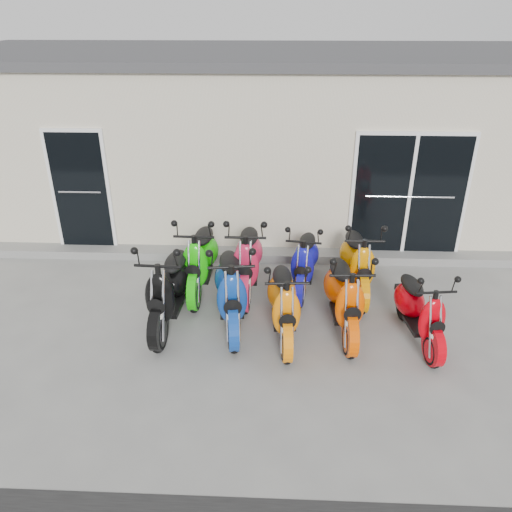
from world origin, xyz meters
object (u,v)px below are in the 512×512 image
object	(u,v)px
scooter_front_orange_b	(344,288)
scooter_back_red	(247,251)
scooter_front_black	(169,280)
scooter_front_blue	(231,280)
scooter_back_yellow	(358,254)
scooter_front_orange_a	(284,295)
scooter_back_blue	(305,254)
scooter_front_red	(421,302)
scooter_back_green	(200,251)

from	to	relation	value
scooter_front_orange_b	scooter_back_red	bearing A→B (deg)	140.88
scooter_front_black	scooter_front_blue	size ratio (longest dim) A/B	1.00
scooter_front_blue	scooter_back_yellow	world-z (taller)	scooter_front_blue
scooter_front_black	scooter_back_red	distance (m)	1.43
scooter_front_orange_a	scooter_back_red	world-z (taller)	scooter_back_red
scooter_back_blue	scooter_front_orange_a	bearing A→B (deg)	-96.39
scooter_front_red	scooter_front_black	bearing A→B (deg)	168.48
scooter_front_black	scooter_back_blue	xyz separation A→B (m)	(1.96, 1.08, -0.09)
scooter_front_orange_b	scooter_front_blue	bearing A→B (deg)	174.25
scooter_front_orange_b	scooter_back_yellow	distance (m)	1.11
scooter_front_orange_a	scooter_front_orange_b	world-z (taller)	scooter_front_orange_b
scooter_front_orange_a	scooter_back_blue	size ratio (longest dim) A/B	1.04
scooter_back_green	scooter_front_orange_a	bearing A→B (deg)	-41.32
scooter_back_red	scooter_front_blue	bearing A→B (deg)	-100.60
scooter_front_red	scooter_back_green	distance (m)	3.38
scooter_front_red	scooter_back_green	xyz separation A→B (m)	(-3.14, 1.25, 0.10)
scooter_back_red	scooter_back_blue	distance (m)	0.92
scooter_back_blue	scooter_back_yellow	world-z (taller)	scooter_back_yellow
scooter_front_red	scooter_front_orange_b	bearing A→B (deg)	160.48
scooter_front_orange_a	scooter_front_orange_b	xyz separation A→B (m)	(0.83, 0.17, 0.03)
scooter_front_blue	scooter_back_yellow	xyz separation A→B (m)	(1.91, 0.99, -0.04)
scooter_front_red	scooter_back_red	xyz separation A→B (m)	(-2.39, 1.25, 0.10)
scooter_front_orange_b	scooter_back_red	xyz separation A→B (m)	(-1.40, 1.02, 0.03)
scooter_front_black	scooter_back_yellow	size ratio (longest dim) A/B	1.06
scooter_back_red	scooter_back_yellow	world-z (taller)	scooter_back_red
scooter_front_orange_b	scooter_front_red	distance (m)	1.02
scooter_front_orange_b	scooter_back_green	xyz separation A→B (m)	(-2.15, 1.03, 0.02)
scooter_front_black	scooter_back_red	world-z (taller)	scooter_front_black
scooter_front_orange_a	scooter_back_red	size ratio (longest dim) A/B	0.92
scooter_front_black	scooter_front_orange_b	size ratio (longest dim) A/B	1.05
scooter_front_blue	scooter_front_orange_a	xyz separation A→B (m)	(0.75, -0.25, -0.06)
scooter_back_green	scooter_back_yellow	size ratio (longest dim) A/B	1.04
scooter_back_blue	scooter_back_green	bearing A→B (deg)	-168.08
scooter_front_orange_b	scooter_back_yellow	bearing A→B (deg)	69.88
scooter_front_black	scooter_front_red	xyz separation A→B (m)	(3.44, -0.28, -0.11)
scooter_front_blue	scooter_front_orange_b	distance (m)	1.58
scooter_front_orange_a	scooter_back_red	xyz separation A→B (m)	(-0.57, 1.20, 0.06)
scooter_back_blue	scooter_back_yellow	distance (m)	0.82
scooter_back_red	scooter_front_orange_b	bearing A→B (deg)	-36.00
scooter_back_green	scooter_front_orange_b	bearing A→B (deg)	-24.49
scooter_front_orange_b	scooter_back_yellow	xyz separation A→B (m)	(0.33, 1.06, -0.00)
scooter_front_black	scooter_back_yellow	distance (m)	2.96
scooter_front_red	scooter_back_red	size ratio (longest dim) A/B	0.86
scooter_front_orange_a	scooter_back_blue	xyz separation A→B (m)	(0.34, 1.31, -0.03)
scooter_back_red	scooter_back_blue	world-z (taller)	scooter_back_red
scooter_back_red	scooter_front_orange_a	bearing A→B (deg)	-64.48
scooter_front_orange_b	scooter_back_red	size ratio (longest dim) A/B	0.96
scooter_front_blue	scooter_back_green	distance (m)	1.11
scooter_front_blue	scooter_back_blue	world-z (taller)	scooter_front_blue
scooter_front_orange_b	scooter_front_red	size ratio (longest dim) A/B	1.12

